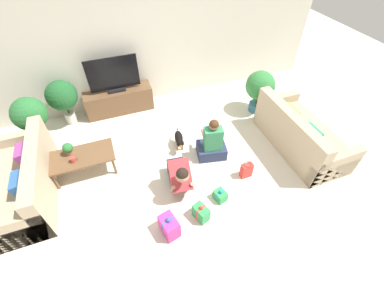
{
  "coord_description": "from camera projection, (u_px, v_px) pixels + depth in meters",
  "views": [
    {
      "loc": [
        -0.74,
        -2.61,
        3.59
      ],
      "look_at": [
        0.35,
        0.34,
        0.45
      ],
      "focal_mm": 24.0,
      "sensor_mm": 36.0,
      "label": 1
    }
  ],
  "objects": [
    {
      "name": "sofa_right",
      "position": [
        299.0,
        135.0,
        4.84
      ],
      "size": [
        0.91,
        1.88,
        0.85
      ],
      "rotation": [
        0.0,
        0.0,
        1.57
      ],
      "color": "tan",
      "rests_on": "ground_plane"
    },
    {
      "name": "gift_box_b",
      "position": [
        201.0,
        213.0,
        3.86
      ],
      "size": [
        0.24,
        0.29,
        0.31
      ],
      "rotation": [
        0.0,
        0.0,
        0.36
      ],
      "color": "#2D934C",
      "rests_on": "ground_plane"
    },
    {
      "name": "wall_back",
      "position": [
        138.0,
        46.0,
        5.28
      ],
      "size": [
        8.4,
        0.06,
        2.6
      ],
      "color": "beige",
      "rests_on": "ground_plane"
    },
    {
      "name": "person_sitting",
      "position": [
        212.0,
        144.0,
        4.65
      ],
      "size": [
        0.59,
        0.55,
        0.89
      ],
      "rotation": [
        0.0,
        0.0,
        2.94
      ],
      "color": "#283351",
      "rests_on": "ground_plane"
    },
    {
      "name": "potted_plant_back_left",
      "position": [
        62.0,
        97.0,
        5.1
      ],
      "size": [
        0.6,
        0.6,
        0.99
      ],
      "color": "beige",
      "rests_on": "ground_plane"
    },
    {
      "name": "tabletop_plant",
      "position": [
        68.0,
        148.0,
        4.25
      ],
      "size": [
        0.17,
        0.17,
        0.22
      ],
      "color": "#A36042",
      "rests_on": "coffee_table"
    },
    {
      "name": "tv",
      "position": [
        114.0,
        76.0,
        5.25
      ],
      "size": [
        1.03,
        0.2,
        0.74
      ],
      "color": "black",
      "rests_on": "tv_console"
    },
    {
      "name": "mug",
      "position": [
        73.0,
        160.0,
        4.18
      ],
      "size": [
        0.12,
        0.08,
        0.09
      ],
      "color": "#B23D38",
      "rests_on": "coffee_table"
    },
    {
      "name": "ground_plane",
      "position": [
        180.0,
        180.0,
        4.45
      ],
      "size": [
        16.0,
        16.0,
        0.0
      ],
      "primitive_type": "plane",
      "color": "beige"
    },
    {
      "name": "gift_bag_a",
      "position": [
        246.0,
        170.0,
        4.42
      ],
      "size": [
        0.2,
        0.13,
        0.31
      ],
      "rotation": [
        0.0,
        0.0,
        0.03
      ],
      "color": "red",
      "rests_on": "ground_plane"
    },
    {
      "name": "coffee_table",
      "position": [
        82.0,
        158.0,
        4.33
      ],
      "size": [
        1.07,
        0.55,
        0.41
      ],
      "color": "brown",
      "rests_on": "ground_plane"
    },
    {
      "name": "sofa_left",
      "position": [
        24.0,
        183.0,
        4.05
      ],
      "size": [
        0.91,
        1.88,
        0.85
      ],
      "rotation": [
        0.0,
        0.0,
        -1.57
      ],
      "color": "tan",
      "rests_on": "ground_plane"
    },
    {
      "name": "gift_box_a",
      "position": [
        169.0,
        226.0,
        3.67
      ],
      "size": [
        0.27,
        0.35,
        0.39
      ],
      "rotation": [
        0.0,
        0.0,
        0.24
      ],
      "color": "#CC3389",
      "rests_on": "ground_plane"
    },
    {
      "name": "tv_console",
      "position": [
        120.0,
        101.0,
        5.67
      ],
      "size": [
        1.43,
        0.42,
        0.53
      ],
      "color": "brown",
      "rests_on": "ground_plane"
    },
    {
      "name": "person_kneeling",
      "position": [
        179.0,
        174.0,
        4.1
      ],
      "size": [
        0.4,
        0.82,
        0.79
      ],
      "rotation": [
        0.0,
        0.0,
        -0.12
      ],
      "color": "#23232D",
      "rests_on": "ground_plane"
    },
    {
      "name": "dog",
      "position": [
        179.0,
        139.0,
        4.85
      ],
      "size": [
        0.21,
        0.53,
        0.35
      ],
      "rotation": [
        0.0,
        0.0,
        6.11
      ],
      "color": "black",
      "rests_on": "ground_plane"
    },
    {
      "name": "potted_plant_corner_left",
      "position": [
        30.0,
        115.0,
        4.69
      ],
      "size": [
        0.62,
        0.62,
        0.99
      ],
      "color": "#4C4C51",
      "rests_on": "ground_plane"
    },
    {
      "name": "gift_box_c",
      "position": [
        220.0,
        196.0,
        4.13
      ],
      "size": [
        0.21,
        0.23,
        0.23
      ],
      "rotation": [
        0.0,
        0.0,
        0.25
      ],
      "color": "#2D934C",
      "rests_on": "ground_plane"
    },
    {
      "name": "potted_plant_corner_right",
      "position": [
        260.0,
        87.0,
        5.44
      ],
      "size": [
        0.62,
        0.62,
        0.95
      ],
      "color": "#336B84",
      "rests_on": "ground_plane"
    }
  ]
}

